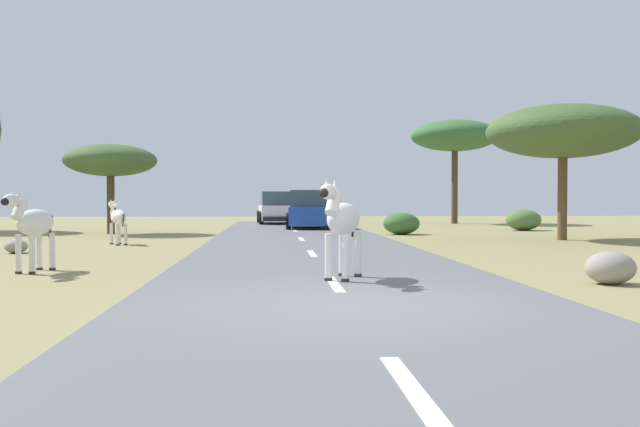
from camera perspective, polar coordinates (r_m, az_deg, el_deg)
name	(u,v)px	position (r m, az deg, el deg)	size (l,w,h in m)	color
ground_plane	(359,307)	(8.89, 3.31, -7.85)	(90.00, 90.00, 0.00)	#8E8456
road	(349,306)	(8.87, 2.44, -7.71)	(6.00, 64.00, 0.05)	slate
lane_markings	(359,317)	(7.89, 3.27, -8.63)	(0.16, 56.00, 0.01)	silver
zebra_0	(342,220)	(11.40, 1.84, -0.58)	(0.96, 1.67, 1.66)	silver
zebra_1	(118,218)	(21.64, -16.60, -0.32)	(0.92, 1.35, 1.39)	silver
zebra_2	(33,224)	(14.03, -22.93, -0.79)	(0.65, 1.63, 1.56)	silver
car_0	(277,209)	(37.28, -3.66, 0.40)	(2.22, 4.44, 1.74)	white
car_1	(308,211)	(31.23, -0.99, 0.23)	(2.12, 4.39, 1.74)	#1E479E
tree_0	(563,132)	(24.60, 19.68, 6.45)	(5.12, 5.12, 4.57)	brown
tree_2	(110,161)	(28.37, -17.15, 4.24)	(3.63, 3.63, 3.57)	#4C3823
tree_7	(455,136)	(39.23, 11.23, 6.36)	(4.94, 4.94, 5.81)	#4C3823
bush_0	(401,224)	(26.86, 6.83, -0.84)	(1.43, 1.29, 0.86)	#386633
bush_2	(523,220)	(31.31, 16.67, -0.52)	(1.55, 1.39, 0.93)	#4C7038
rock_0	(610,268)	(12.17, 23.15, -4.20)	(0.82, 0.73, 0.54)	gray
rock_1	(16,246)	(19.19, -24.10, -2.52)	(0.57, 0.62, 0.36)	gray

